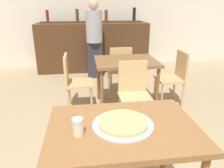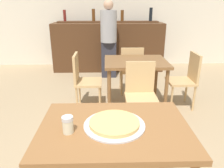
{
  "view_description": "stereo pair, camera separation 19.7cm",
  "coord_description": "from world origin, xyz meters",
  "views": [
    {
      "loc": [
        -0.25,
        -1.28,
        1.56
      ],
      "look_at": [
        -0.0,
        0.55,
        0.87
      ],
      "focal_mm": 35.0,
      "sensor_mm": 36.0,
      "label": 1
    },
    {
      "loc": [
        -0.05,
        -1.29,
        1.56
      ],
      "look_at": [
        -0.0,
        0.55,
        0.87
      ],
      "focal_mm": 35.0,
      "sensor_mm": 36.0,
      "label": 2
    }
  ],
  "objects": [
    {
      "name": "chair_far_side_front",
      "position": [
        0.39,
        1.3,
        0.49
      ],
      "size": [
        0.4,
        0.4,
        0.86
      ],
      "color": "tan",
      "rests_on": "ground_plane"
    },
    {
      "name": "chair_far_side_left",
      "position": [
        -0.4,
        1.85,
        0.49
      ],
      "size": [
        0.4,
        0.4,
        0.86
      ],
      "rotation": [
        0.0,
        0.0,
        1.57
      ],
      "color": "tan",
      "rests_on": "ground_plane"
    },
    {
      "name": "dining_table_near",
      "position": [
        0.0,
        0.0,
        0.68
      ],
      "size": [
        1.02,
        0.73,
        0.77
      ],
      "color": "brown",
      "rests_on": "ground_plane"
    },
    {
      "name": "cheese_shaker",
      "position": [
        -0.3,
        -0.07,
        0.83
      ],
      "size": [
        0.07,
        0.07,
        0.11
      ],
      "color": "beige",
      "rests_on": "dining_table_near"
    },
    {
      "name": "chair_far_side_right",
      "position": [
        1.18,
        1.85,
        0.49
      ],
      "size": [
        0.4,
        0.4,
        0.86
      ],
      "rotation": [
        0.0,
        0.0,
        -1.57
      ],
      "color": "tan",
      "rests_on": "ground_plane"
    },
    {
      "name": "bar_back_shelf",
      "position": [
        0.02,
        4.1,
        1.18
      ],
      "size": [
        2.39,
        0.24,
        0.33
      ],
      "color": "#4C2D19",
      "rests_on": "bar_counter"
    },
    {
      "name": "person_standing",
      "position": [
        0.01,
        3.38,
        0.88
      ],
      "size": [
        0.34,
        0.34,
        1.62
      ],
      "color": "#2D2D38",
      "rests_on": "ground_plane"
    },
    {
      "name": "wall_back",
      "position": [
        0.0,
        4.46,
        1.4
      ],
      "size": [
        8.0,
        0.05,
        2.8
      ],
      "color": "silver",
      "rests_on": "ground_plane"
    },
    {
      "name": "dining_table_far",
      "position": [
        0.39,
        1.85,
        0.66
      ],
      "size": [
        0.92,
        0.76,
        0.75
      ],
      "color": "brown",
      "rests_on": "ground_plane"
    },
    {
      "name": "bar_counter",
      "position": [
        0.0,
        3.96,
        0.56
      ],
      "size": [
        2.6,
        0.56,
        1.12
      ],
      "color": "#4C2D19",
      "rests_on": "ground_plane"
    },
    {
      "name": "chair_far_side_back",
      "position": [
        0.39,
        2.4,
        0.49
      ],
      "size": [
        0.4,
        0.4,
        0.86
      ],
      "rotation": [
        0.0,
        0.0,
        3.14
      ],
      "color": "tan",
      "rests_on": "ground_plane"
    },
    {
      "name": "pizza_tray",
      "position": [
        -0.0,
        0.0,
        0.79
      ],
      "size": [
        0.42,
        0.42,
        0.04
      ],
      "color": "silver",
      "rests_on": "dining_table_near"
    }
  ]
}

